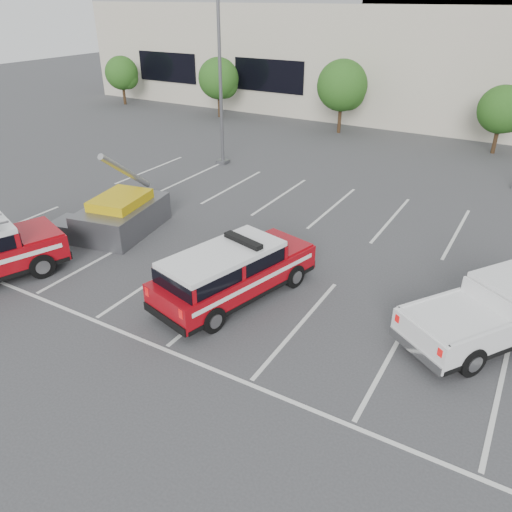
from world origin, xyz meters
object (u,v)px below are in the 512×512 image
at_px(convention_building, 457,51).
at_px(tree_far_left, 123,74).
at_px(tree_left, 220,80).
at_px(fire_chief_suv, 233,276).
at_px(tree_mid_right, 504,111).
at_px(white_pickup, 498,315).
at_px(light_pole_left, 220,67).
at_px(utility_rig, 119,216).
at_px(tree_mid_left, 343,87).

height_order(convention_building, tree_far_left, convention_building).
distance_m(tree_left, fire_chief_suv, 26.52).
xyz_separation_m(tree_mid_right, white_pickup, (2.55, -19.68, -1.81)).
height_order(light_pole_left, white_pickup, light_pole_left).
bearing_deg(utility_rig, tree_mid_left, 74.89).
height_order(convention_building, light_pole_left, convention_building).
distance_m(tree_mid_right, utility_rig, 23.03).
height_order(tree_left, tree_mid_right, tree_left).
distance_m(fire_chief_suv, white_pickup, 7.71).
xyz_separation_m(tree_mid_right, light_pole_left, (-13.09, -10.05, 2.68)).
bearing_deg(tree_mid_left, utility_rig, -94.55).
bearing_deg(convention_building, fire_chief_suv, -89.97).
height_order(convention_building, utility_rig, convention_building).
relative_size(tree_left, tree_mid_right, 1.11).
bearing_deg(fire_chief_suv, convention_building, 104.62).
bearing_deg(fire_chief_suv, light_pole_left, 139.72).
distance_m(tree_left, white_pickup, 30.00).
relative_size(tree_mid_right, white_pickup, 0.69).
bearing_deg(tree_mid_right, tree_mid_left, 180.00).
relative_size(tree_mid_left, fire_chief_suv, 0.84).
distance_m(convention_building, fire_chief_suv, 31.76).
xyz_separation_m(convention_building, tree_far_left, (-25.09, -9.82, -2.22)).
xyz_separation_m(tree_far_left, white_pickup, (32.55, -19.68, -1.81)).
xyz_separation_m(convention_building, tree_left, (-15.09, -9.82, -1.95)).
height_order(white_pickup, utility_rig, utility_rig).
relative_size(tree_mid_right, utility_rig, 0.90).
bearing_deg(tree_left, utility_rig, -66.98).
distance_m(tree_left, light_pole_left, 12.43).
distance_m(light_pole_left, white_pickup, 18.91).
distance_m(tree_far_left, utility_rig, 27.13).
relative_size(fire_chief_suv, utility_rig, 1.31).
relative_size(light_pole_left, fire_chief_suv, 1.77).
relative_size(tree_far_left, fire_chief_suv, 0.69).
relative_size(convention_building, tree_mid_left, 12.38).
relative_size(tree_mid_left, light_pole_left, 0.47).
xyz_separation_m(convention_building, white_pickup, (7.45, -29.50, -4.02)).
xyz_separation_m(tree_far_left, light_pole_left, (16.91, -10.05, 2.68)).
xyz_separation_m(tree_far_left, tree_left, (10.00, 0.00, 0.27)).
height_order(tree_far_left, tree_mid_left, tree_mid_left).
bearing_deg(fire_chief_suv, tree_left, 139.44).
relative_size(tree_far_left, white_pickup, 0.69).
bearing_deg(tree_far_left, white_pickup, -31.16).
relative_size(white_pickup, utility_rig, 1.32).
relative_size(tree_left, utility_rig, 1.00).
xyz_separation_m(convention_building, tree_mid_right, (4.91, -9.82, -2.22)).
distance_m(tree_far_left, white_pickup, 38.08).
height_order(tree_left, white_pickup, tree_left).
bearing_deg(fire_chief_suv, utility_rig, 178.93).
height_order(tree_left, light_pole_left, light_pole_left).
height_order(tree_left, utility_rig, tree_left).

